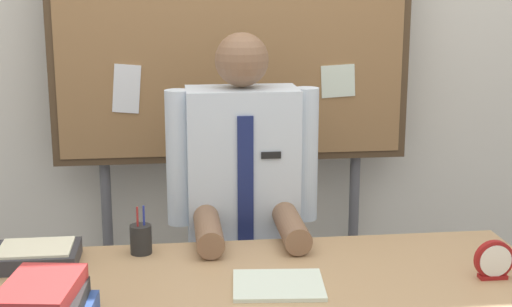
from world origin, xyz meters
name	(u,v)px	position (x,y,z in m)	size (l,w,h in m)	color
back_wall	(228,44)	(0.00, 1.20, 1.35)	(6.40, 0.08, 2.70)	silver
person	(243,242)	(0.00, 0.60, 0.67)	(0.55, 0.56, 1.44)	#2D2D33
bulletin_board	(232,24)	(0.00, 1.00, 1.45)	(1.46, 0.09, 2.06)	#4C3823
open_notebook	(278,285)	(0.04, -0.02, 0.76)	(0.26, 0.22, 0.01)	silver
desk_clock	(494,261)	(0.68, -0.03, 0.81)	(0.12, 0.04, 0.12)	maroon
pen_holder	(141,239)	(-0.36, 0.30, 0.80)	(0.07, 0.07, 0.16)	#262626
paper_tray	(36,256)	(-0.68, 0.24, 0.78)	(0.26, 0.20, 0.06)	#333338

